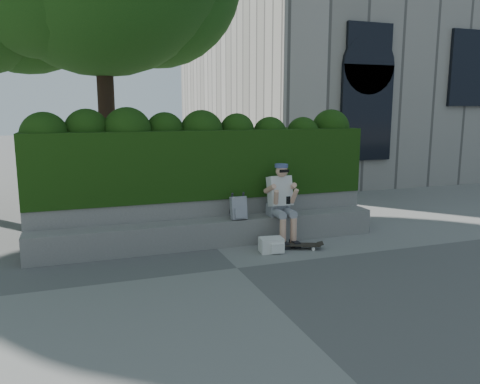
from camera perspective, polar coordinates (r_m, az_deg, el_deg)
name	(u,v)px	position (r m, az deg, el deg)	size (l,w,h in m)	color
ground	(237,268)	(6.98, -0.36, -9.26)	(80.00, 80.00, 0.00)	slate
bench_ledge	(213,233)	(8.06, -3.29, -4.96)	(6.00, 0.45, 0.45)	gray
planter_wall	(206,218)	(8.46, -4.20, -3.18)	(6.00, 0.50, 0.75)	gray
hedge	(202,163)	(8.51, -4.69, 3.55)	(6.00, 1.00, 1.20)	black
person	(281,200)	(8.17, 5.03, -0.97)	(0.40, 0.76, 1.38)	gray
skateboard	(296,245)	(7.94, 6.89, -6.42)	(0.81, 0.49, 0.08)	black
backpack_plaid	(239,208)	(7.99, -0.18, -1.96)	(0.27, 0.14, 0.39)	#A6A6AA
backpack_ground	(271,245)	(7.71, 3.83, -6.46)	(0.37, 0.26, 0.24)	silver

